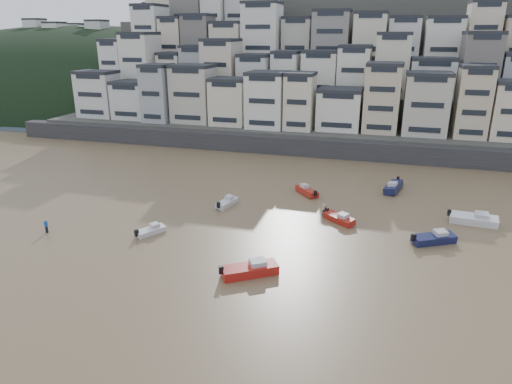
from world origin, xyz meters
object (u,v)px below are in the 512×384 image
(person_pink, at_px, (324,209))
(boat_f, at_px, (227,202))
(boat_j, at_px, (151,230))
(person_blue, at_px, (46,226))
(boat_d, at_px, (434,237))
(boat_g, at_px, (474,218))
(boat_a, at_px, (250,268))
(boat_e, at_px, (339,217))
(boat_i, at_px, (393,186))
(boat_h, at_px, (307,190))

(person_pink, bearing_deg, boat_f, -178.61)
(boat_j, bearing_deg, person_blue, 134.68)
(boat_d, height_order, person_blue, person_blue)
(boat_f, relative_size, boat_d, 0.80)
(boat_f, height_order, boat_j, boat_f)
(boat_g, height_order, boat_a, boat_a)
(boat_e, bearing_deg, boat_i, 103.48)
(boat_h, height_order, boat_d, boat_d)
(boat_f, bearing_deg, boat_g, -72.61)
(boat_e, xyz_separation_m, boat_i, (6.64, 14.75, 0.17))
(boat_i, distance_m, person_blue, 49.47)
(boat_e, bearing_deg, person_pink, 178.97)
(boat_g, height_order, boat_j, boat_g)
(boat_i, bearing_deg, boat_a, -10.80)
(boat_j, relative_size, boat_d, 0.72)
(boat_h, relative_size, boat_j, 1.22)
(boat_f, xyz_separation_m, boat_i, (22.57, 13.29, 0.22))
(person_pink, bearing_deg, person_blue, -154.58)
(boat_f, bearing_deg, boat_i, -46.76)
(boat_d, xyz_separation_m, person_blue, (-45.40, -10.15, 0.10))
(boat_f, bearing_deg, boat_h, -38.43)
(boat_g, height_order, boat_e, boat_g)
(person_blue, bearing_deg, boat_e, 21.37)
(boat_a, bearing_deg, boat_e, 32.83)
(person_blue, bearing_deg, boat_f, 39.18)
(boat_h, xyz_separation_m, person_pink, (3.70, -7.70, 0.19))
(boat_g, xyz_separation_m, boat_h, (-22.51, 5.40, -0.17))
(boat_j, distance_m, boat_d, 33.61)
(boat_h, height_order, boat_e, boat_h)
(boat_d, relative_size, person_blue, 3.24)
(boat_h, bearing_deg, boat_i, -109.21)
(boat_h, height_order, person_pink, person_pink)
(boat_h, bearing_deg, boat_j, 99.65)
(boat_h, distance_m, boat_e, 11.21)
(boat_d, bearing_deg, boat_i, 75.03)
(boat_g, xyz_separation_m, boat_i, (-9.93, 10.65, -0.02))
(person_blue, bearing_deg, boat_i, 34.59)
(boat_g, distance_m, boat_j, 40.72)
(boat_a, bearing_deg, boat_d, 1.83)
(boat_h, distance_m, person_blue, 36.25)
(boat_g, xyz_separation_m, person_blue, (-50.66, -17.44, 0.02))
(boat_g, distance_m, boat_i, 14.56)
(boat_j, height_order, person_blue, person_blue)
(boat_i, bearing_deg, boat_h, -54.30)
(boat_e, distance_m, boat_d, 11.75)
(boat_e, distance_m, boat_a, 17.78)
(boat_j, bearing_deg, boat_i, -18.09)
(boat_h, height_order, person_blue, person_blue)
(boat_f, bearing_deg, boat_a, -140.81)
(boat_f, distance_m, boat_i, 26.19)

